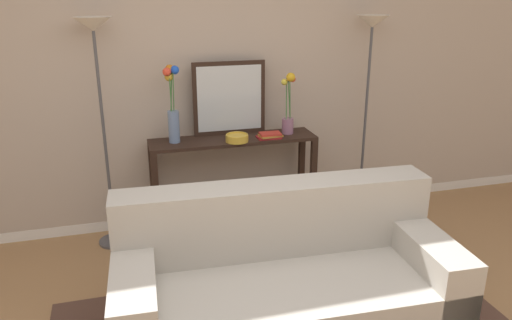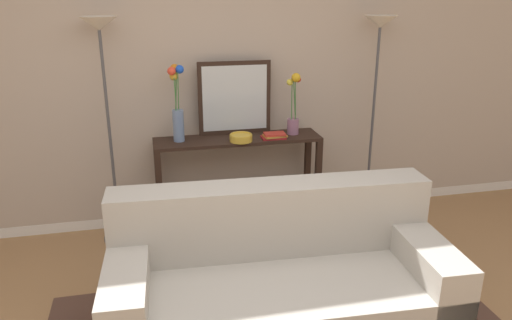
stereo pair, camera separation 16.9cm
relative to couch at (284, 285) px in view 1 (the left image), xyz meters
name	(u,v)px [view 1 (the left image)]	position (x,y,z in m)	size (l,w,h in m)	color
back_wall	(201,76)	(-0.17, 1.74, 1.00)	(12.00, 0.15, 2.63)	white
couch	(284,285)	(0.00, 0.00, 0.00)	(2.04, 0.98, 0.88)	#ADA89E
console_table	(234,167)	(0.02, 1.42, 0.26)	(1.40, 0.34, 0.84)	black
floor_lamp_left	(97,71)	(-1.00, 1.44, 1.12)	(0.28, 0.28, 1.83)	#4C4C51
floor_lamp_right	(370,61)	(1.25, 1.44, 1.11)	(0.28, 0.28, 1.81)	#4C4C51
wall_mirror	(229,98)	(0.03, 1.56, 0.83)	(0.62, 0.02, 0.62)	black
vase_tall_flowers	(172,106)	(-0.46, 1.44, 0.82)	(0.13, 0.11, 0.62)	#6B84AD
vase_short_flowers	(288,110)	(0.51, 1.43, 0.73)	(0.11, 0.12, 0.53)	gray
fruit_bowl	(237,138)	(0.03, 1.32, 0.55)	(0.19, 0.19, 0.06)	gold
book_stack	(270,136)	(0.32, 1.34, 0.54)	(0.21, 0.14, 0.05)	maroon
book_row_under_console	(186,228)	(-0.41, 1.42, -0.26)	(0.28, 0.18, 0.12)	#BC3328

